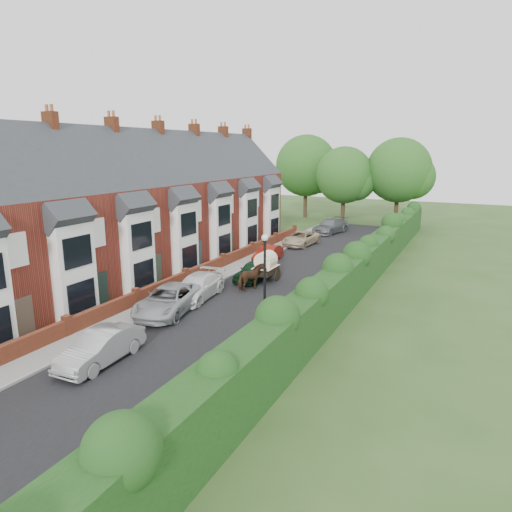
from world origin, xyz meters
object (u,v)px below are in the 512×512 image
Objects in this scene: car_white at (197,287)px; car_red at (268,254)px; lamppost at (265,274)px; horse at (252,278)px; car_silver_b at (169,300)px; horse_cart at (266,265)px; car_silver_a at (101,347)px; car_beige at (301,238)px; car_green at (254,271)px; car_grey at (330,226)px.

car_white reaches higher than car_red.
horse is (-4.10, 6.71, -2.44)m from lamppost.
car_silver_b is (-6.40, 1.00, -2.55)m from lamppost.
car_red is 1.93× the size of horse.
car_silver_b is 8.24m from horse_cart.
car_silver_a is 1.43× the size of horse_cart.
car_beige is at bearing 99.96° from horse_cart.
car_silver_a is 26.88m from car_beige.
horse_cart is at bearing -1.33° from car_green.
car_beige is 15.00m from horse.
car_green is (1.37, 5.14, -0.03)m from car_white.
horse_cart reaches higher than car_white.
car_beige is at bearing -64.82° from horse.
lamppost is 7.89m from car_silver_a.
lamppost is 7.86m from car_white.
car_silver_b is 20.54m from car_beige.
lamppost is at bearing -68.23° from car_beige.
car_white reaches higher than car_beige.
car_green is at bearing -74.83° from car_grey.
car_green is at bearing 68.83° from car_white.
car_white is 10.41m from car_red.
lamppost is 22.60m from car_beige.
car_silver_a is 19.56m from car_red.
horse is (0.92, -2.23, 0.17)m from car_green.
car_silver_b is at bearing -94.08° from car_red.
car_silver_a is at bearing 101.32° from horse.
car_green is at bearing -50.89° from horse.
car_white is 1.66× the size of horse_cart.
horse is at bearing 45.58° from car_white.
car_silver_b reaches higher than car_white.
car_grey is 1.77× the size of horse_cart.
car_silver_a is (-5.22, -5.32, -2.59)m from lamppost.
car_red is at bearing 105.32° from car_green.
lamppost reaches higher than car_green.
car_white is 5.32m from car_green.
lamppost is at bearing -65.72° from car_grey.
car_silver_b is 28.01m from car_grey.
lamppost is 1.27× the size of car_green.
car_white reaches higher than car_silver_a.
car_red is (0.00, 13.20, -0.10)m from car_silver_b.
car_green is 20.08m from car_grey.
car_silver_b reaches higher than car_silver_a.
horse reaches higher than car_grey.
lamppost reaches higher than horse_cart.
car_grey is at bearing 83.45° from car_red.
car_silver_b is (-1.18, 6.32, 0.04)m from car_silver_a.
car_white is (-6.38, 3.79, -2.57)m from lamppost.
car_green is at bearing -78.69° from car_beige.
car_silver_a is 0.80× the size of car_silver_b.
car_green is 2.42m from horse.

